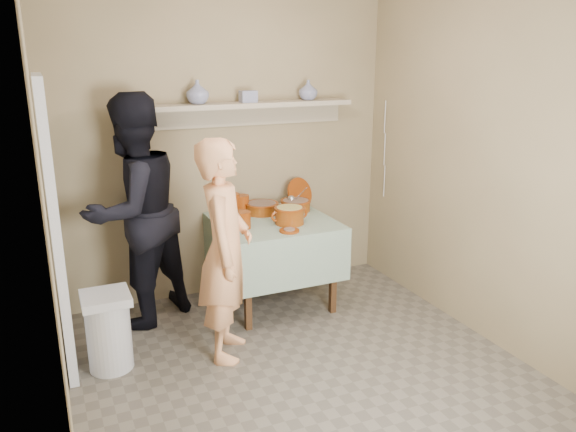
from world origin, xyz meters
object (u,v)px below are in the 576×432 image
person_helper (134,212)px  serving_table (274,233)px  trash_bin (109,331)px  cazuela_rice (290,214)px  person_cook (225,251)px

person_helper → serving_table: 1.17m
person_helper → serving_table: size_ratio=1.90×
person_helper → trash_bin: (-0.33, -0.67, -0.64)m
person_helper → cazuela_rice: 1.24m
cazuela_rice → person_helper: bearing=166.2°
person_helper → cazuela_rice: bearing=134.8°
person_cook → cazuela_rice: 0.88m
person_cook → cazuela_rice: (0.72, 0.50, 0.05)m
serving_table → cazuela_rice: cazuela_rice is taller
person_helper → person_cook: bearing=89.9°
cazuela_rice → trash_bin: bearing=-166.4°
trash_bin → person_cook: bearing=-9.1°
person_helper → cazuela_rice: size_ratio=5.61×
serving_table → trash_bin: serving_table is taller
person_cook → person_helper: (-0.49, 0.80, 0.13)m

